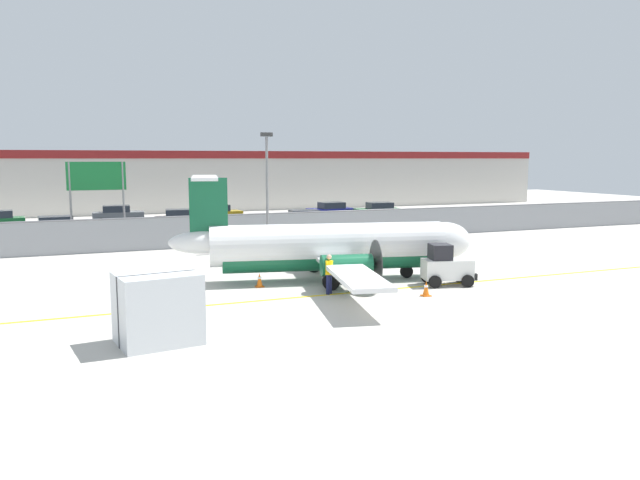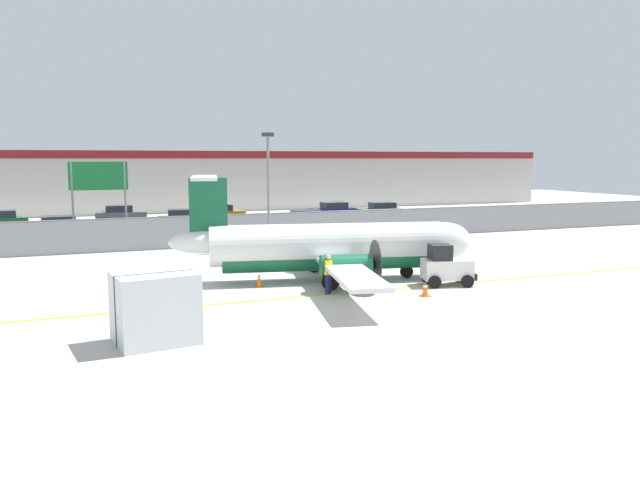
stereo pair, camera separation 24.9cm
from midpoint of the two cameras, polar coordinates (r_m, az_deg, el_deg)
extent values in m
plane|color=#BCB7AD|center=(24.86, 3.65, -5.82)|extent=(140.00, 140.00, 0.00)
cube|color=yellow|center=(26.62, 1.78, -4.90)|extent=(84.00, 0.20, 0.01)
cube|color=gray|center=(41.41, -7.21, 0.89)|extent=(98.00, 0.04, 2.00)
cylinder|color=slate|center=(41.31, -7.24, 2.33)|extent=(98.00, 0.10, 0.10)
cube|color=#38383A|center=(52.65, -10.43, 1.19)|extent=(98.00, 17.00, 0.12)
cube|color=beige|center=(70.61, -13.57, 5.27)|extent=(91.00, 8.00, 6.50)
cube|color=maroon|center=(66.61, -13.12, 7.62)|extent=(91.00, 0.20, 0.80)
cylinder|color=white|center=(29.14, 0.50, -0.33)|extent=(11.10, 4.10, 1.90)
ellipsoid|color=white|center=(30.73, 11.09, -0.07)|extent=(2.84, 2.28, 1.80)
ellipsoid|color=white|center=(28.61, -10.89, -0.21)|extent=(3.23, 1.65, 1.05)
cylinder|color=#145938|center=(29.21, 0.49, -1.35)|extent=(9.91, 3.46, 1.48)
cube|color=white|center=(29.24, 0.69, -1.44)|extent=(4.84, 15.99, 0.18)
cylinder|color=#145938|center=(31.80, 0.15, -0.71)|extent=(2.34, 1.33, 0.90)
cone|color=black|center=(32.03, 2.17, -0.66)|extent=(0.53, 0.52, 0.44)
cylinder|color=#262626|center=(32.06, 2.43, -0.65)|extent=(0.47, 2.06, 2.10)
cylinder|color=#145938|center=(26.77, 2.17, -2.27)|extent=(2.34, 1.33, 0.90)
cone|color=black|center=(27.04, 4.55, -2.19)|extent=(0.53, 0.52, 0.44)
cylinder|color=#262626|center=(27.07, 4.86, -2.18)|extent=(0.47, 2.06, 2.10)
cube|color=#145938|center=(28.46, -10.40, 2.50)|extent=(1.70, 0.52, 3.10)
cube|color=white|center=(28.37, -10.75, 5.61)|extent=(2.06, 4.92, 0.14)
cylinder|color=#59595B|center=(30.23, 7.70, -1.96)|extent=(0.17, 0.17, 0.97)
cylinder|color=black|center=(30.32, 7.68, -2.87)|extent=(0.63, 0.34, 0.60)
cylinder|color=#59595B|center=(31.37, -0.80, -1.48)|extent=(0.17, 0.17, 0.90)
cylinder|color=black|center=(31.44, -0.80, -2.28)|extent=(0.79, 0.37, 0.76)
cylinder|color=#59595B|center=(27.08, 0.75, -2.91)|extent=(0.17, 0.17, 0.90)
cylinder|color=black|center=(27.17, 0.74, -3.84)|extent=(0.79, 0.37, 0.76)
cube|color=silver|center=(28.80, 11.32, -2.63)|extent=(2.41, 1.63, 0.90)
cube|color=black|center=(28.56, 10.69, -1.07)|extent=(1.13, 1.20, 0.70)
cube|color=black|center=(29.23, 13.44, -3.14)|extent=(0.44, 1.10, 0.30)
cylinder|color=black|center=(29.68, 12.31, -3.24)|extent=(0.59, 0.32, 0.56)
cylinder|color=black|center=(28.57, 13.11, -3.68)|extent=(0.59, 0.32, 0.56)
cylinder|color=black|center=(29.21, 9.53, -3.34)|extent=(0.59, 0.32, 0.56)
cylinder|color=black|center=(28.09, 10.23, -3.79)|extent=(0.59, 0.32, 0.56)
cylinder|color=#191E4C|center=(26.50, 0.66, -4.03)|extent=(0.23, 0.23, 0.85)
cylinder|color=#191E4C|center=(26.33, 0.46, -4.10)|extent=(0.23, 0.23, 0.85)
cylinder|color=yellow|center=(26.28, 0.56, -2.52)|extent=(0.48, 0.48, 0.60)
cylinder|color=yellow|center=(26.47, 0.77, -2.38)|extent=(0.14, 0.14, 0.55)
cylinder|color=yellow|center=(26.08, 0.35, -2.53)|extent=(0.14, 0.14, 0.55)
sphere|color=tan|center=(26.21, 0.56, -1.57)|extent=(0.22, 0.22, 0.22)
cube|color=silver|center=(20.10, -14.96, -6.04)|extent=(2.66, 2.32, 2.20)
cube|color=#333338|center=(20.10, -14.96, -6.04)|extent=(2.43, 0.43, 2.20)
cube|color=orange|center=(28.09, -5.80, -4.25)|extent=(0.36, 0.36, 0.04)
cone|color=orange|center=(28.02, -5.81, -3.61)|extent=(0.28, 0.28, 0.60)
cylinder|color=white|center=(28.01, -5.81, -3.45)|extent=(0.17, 0.17, 0.08)
cube|color=orange|center=(26.48, 9.39, -5.03)|extent=(0.36, 0.36, 0.04)
cone|color=orange|center=(26.41, 9.41, -4.36)|extent=(0.28, 0.28, 0.60)
cylinder|color=white|center=(26.40, 9.41, -4.19)|extent=(0.17, 0.17, 0.08)
cylinder|color=black|center=(53.52, -26.17, 1.04)|extent=(0.62, 0.26, 0.60)
cylinder|color=black|center=(55.31, -26.23, 1.22)|extent=(0.62, 0.26, 0.60)
cube|color=navy|center=(47.38, -22.94, 0.86)|extent=(4.33, 2.05, 0.80)
cube|color=#262D38|center=(47.30, -23.16, 1.67)|extent=(2.32, 1.74, 0.56)
cylinder|color=black|center=(48.42, -21.35, 0.69)|extent=(0.61, 0.25, 0.60)
cylinder|color=black|center=(46.64, -21.12, 0.46)|extent=(0.61, 0.25, 0.60)
cylinder|color=black|center=(48.24, -24.65, 0.50)|extent=(0.61, 0.25, 0.60)
cylinder|color=black|center=(46.45, -24.56, 0.26)|extent=(0.61, 0.25, 0.60)
cube|color=slate|center=(56.44, -18.07, 2.06)|extent=(4.28, 1.91, 0.80)
cube|color=#262D38|center=(56.38, -18.25, 2.74)|extent=(2.28, 1.67, 0.56)
cylinder|color=black|center=(57.40, -16.68, 1.87)|extent=(0.61, 0.23, 0.60)
cylinder|color=black|center=(55.61, -16.60, 1.71)|extent=(0.61, 0.23, 0.60)
cylinder|color=black|center=(57.35, -19.48, 1.76)|extent=(0.61, 0.23, 0.60)
cylinder|color=black|center=(55.56, -19.48, 1.58)|extent=(0.61, 0.23, 0.60)
cube|color=black|center=(50.83, -12.63, 1.68)|extent=(4.38, 2.22, 0.80)
cube|color=#262D38|center=(50.77, -12.82, 2.44)|extent=(2.38, 1.83, 0.56)
cylinder|color=black|center=(51.83, -11.11, 1.48)|extent=(0.62, 0.27, 0.60)
cylinder|color=black|center=(50.04, -10.98, 1.27)|extent=(0.62, 0.27, 0.60)
cylinder|color=black|center=(51.73, -14.21, 1.38)|extent=(0.62, 0.27, 0.60)
cylinder|color=black|center=(49.94, -14.18, 1.17)|extent=(0.62, 0.27, 0.60)
cube|color=#B28C19|center=(55.22, -9.50, 2.21)|extent=(4.35, 2.10, 0.80)
cube|color=#262D38|center=(55.12, -9.66, 2.91)|extent=(2.34, 1.77, 0.56)
cylinder|color=black|center=(56.55, -8.43, 2.03)|extent=(0.62, 0.26, 0.60)
cylinder|color=black|center=(54.86, -7.81, 1.87)|extent=(0.62, 0.26, 0.60)
cylinder|color=black|center=(55.69, -11.15, 1.88)|extent=(0.62, 0.26, 0.60)
cylinder|color=black|center=(53.98, -10.60, 1.72)|extent=(0.62, 0.26, 0.60)
cube|color=black|center=(48.82, -1.77, 1.63)|extent=(4.33, 2.04, 0.80)
cube|color=#262D38|center=(48.80, -1.61, 2.43)|extent=(2.32, 1.74, 0.56)
cylinder|color=black|center=(47.63, -3.10, 1.09)|extent=(0.61, 0.25, 0.60)
cylinder|color=black|center=(49.37, -3.62, 1.31)|extent=(0.61, 0.25, 0.60)
cylinder|color=black|center=(48.39, 0.11, 1.20)|extent=(0.61, 0.25, 0.60)
cylinder|color=black|center=(50.10, -0.51, 1.42)|extent=(0.61, 0.25, 0.60)
cube|color=navy|center=(57.53, 0.80, 2.52)|extent=(4.28, 1.90, 0.80)
cube|color=#262D38|center=(57.54, 0.94, 3.20)|extent=(2.27, 1.66, 0.56)
cylinder|color=black|center=(56.16, -0.09, 2.07)|extent=(0.61, 0.23, 0.60)
cylinder|color=black|center=(57.79, -0.84, 2.22)|extent=(0.61, 0.23, 0.60)
cylinder|color=black|center=(57.38, 2.45, 2.18)|extent=(0.61, 0.23, 0.60)
cylinder|color=black|center=(58.98, 1.65, 2.33)|extent=(0.61, 0.23, 0.60)
cube|color=#19662D|center=(57.57, 5.21, 2.49)|extent=(4.34, 2.09, 0.80)
cube|color=#262D38|center=(57.57, 5.35, 3.17)|extent=(2.34, 1.76, 0.56)
cylinder|color=black|center=(56.25, 4.22, 2.06)|extent=(0.62, 0.26, 0.60)
cylinder|color=black|center=(57.93, 3.59, 2.22)|extent=(0.62, 0.26, 0.60)
cylinder|color=black|center=(57.31, 6.84, 2.13)|extent=(0.62, 0.26, 0.60)
cylinder|color=black|center=(58.95, 6.14, 2.29)|extent=(0.62, 0.26, 0.60)
cylinder|color=slate|center=(38.56, -5.04, 4.16)|extent=(0.16, 0.16, 7.00)
cube|color=#333333|center=(38.53, -5.10, 9.59)|extent=(0.70, 0.30, 0.24)
cylinder|color=slate|center=(42.35, -21.98, 2.93)|extent=(0.14, 0.14, 5.50)
cylinder|color=slate|center=(42.47, -17.66, 3.13)|extent=(0.14, 0.14, 5.50)
cube|color=#14662D|center=(42.29, -19.93, 5.53)|extent=(3.60, 0.10, 1.80)
camera|label=1|loc=(0.12, -90.24, -0.03)|focal=35.00mm
camera|label=2|loc=(0.12, 89.76, 0.03)|focal=35.00mm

